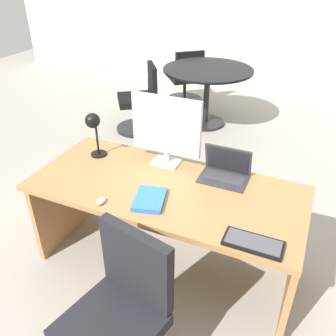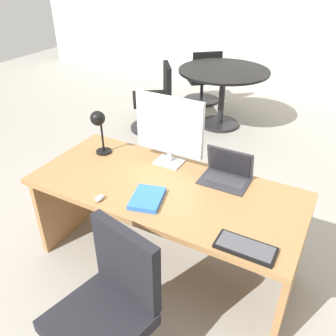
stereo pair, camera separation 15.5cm
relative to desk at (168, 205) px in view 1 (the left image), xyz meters
name	(u,v)px [view 1 (the left image)]	position (x,y,z in m)	size (l,w,h in m)	color
ground	(222,170)	(0.00, 1.45, -0.53)	(12.00, 12.00, 0.00)	gray
back_wall	(282,4)	(0.00, 4.15, 0.87)	(10.00, 0.10, 2.80)	silver
desk	(168,205)	(0.00, 0.00, 0.00)	(1.83, 0.81, 0.72)	#9E7042
monitor	(166,127)	(-0.12, 0.24, 0.48)	(0.51, 0.16, 0.51)	#B7BABF
laptop	(226,168)	(0.33, 0.24, 0.26)	(0.33, 0.23, 0.22)	#2D2D33
keyboard	(253,243)	(0.66, -0.36, 0.20)	(0.32, 0.15, 0.02)	black
mouse	(101,201)	(-0.29, -0.38, 0.21)	(0.04, 0.08, 0.03)	silver
desk_lamp	(94,126)	(-0.65, 0.11, 0.45)	(0.12, 0.14, 0.35)	black
book	(150,199)	(-0.02, -0.24, 0.21)	(0.24, 0.29, 0.03)	blue
office_chair	(119,325)	(0.10, -0.87, -0.15)	(0.56, 0.57, 0.91)	black
meeting_table	(207,83)	(-0.58, 2.55, 0.06)	(1.17, 1.17, 0.78)	black
meeting_chair_near	(141,104)	(-1.31, 2.04, -0.17)	(0.65, 0.64, 0.87)	black
meeting_chair_far	(186,82)	(-1.15, 3.24, -0.20)	(0.65, 0.65, 0.83)	black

